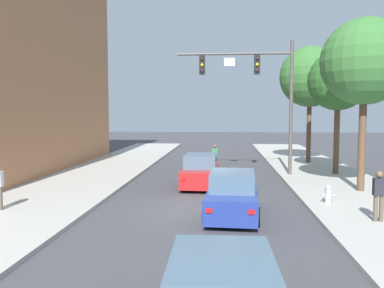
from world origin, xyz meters
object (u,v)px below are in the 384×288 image
street_tree_second (338,81)px  street_tree_nearest (365,62)px  street_tree_third (310,77)px  pedestrian_crossing_road (215,156)px  traffic_signal_mast (258,82)px  car_following_blue (233,196)px  fire_hydrant (328,194)px  pedestrian_sidewalk_right_walker (379,193)px  car_lead_red (201,172)px

street_tree_second → street_tree_nearest: bearing=-93.3°
street_tree_third → pedestrian_crossing_road: bearing=-151.6°
traffic_signal_mast → pedestrian_crossing_road: bearing=138.3°
car_following_blue → street_tree_second: (6.12, 9.45, 4.71)m
traffic_signal_mast → fire_hydrant: (2.12, -7.27, -4.83)m
pedestrian_crossing_road → street_tree_second: size_ratio=0.23×
fire_hydrant → street_tree_second: (2.40, 7.80, 4.92)m
traffic_signal_mast → pedestrian_sidewalk_right_walker: traffic_signal_mast is taller
street_tree_nearest → traffic_signal_mast: bearing=132.6°
pedestrian_sidewalk_right_walker → fire_hydrant: size_ratio=2.28×
car_following_blue → car_lead_red: bearing=104.4°
car_lead_red → street_tree_third: 12.68m
car_lead_red → pedestrian_sidewalk_right_walker: size_ratio=2.60×
car_lead_red → street_tree_second: bearing=26.6°
car_following_blue → street_tree_third: (5.63, 14.68, 5.40)m
street_tree_second → street_tree_third: street_tree_third is taller
street_tree_third → fire_hydrant: bearing=-98.3°
car_following_blue → pedestrian_crossing_road: size_ratio=2.64×
fire_hydrant → street_tree_nearest: 6.34m
pedestrian_sidewalk_right_walker → street_tree_third: 16.39m
pedestrian_sidewalk_right_walker → street_tree_second: (1.45, 10.33, 4.37)m
car_lead_red → car_following_blue: 5.84m
street_tree_second → pedestrian_sidewalk_right_walker: bearing=-98.0°
car_lead_red → street_tree_third: bearing=51.9°
traffic_signal_mast → car_lead_red: 6.43m
street_tree_second → fire_hydrant: bearing=-107.1°
pedestrian_sidewalk_right_walker → street_tree_second: 11.31m
car_lead_red → street_tree_nearest: street_tree_nearest is taller
pedestrian_crossing_road → car_lead_red: bearing=-95.8°
pedestrian_sidewalk_right_walker → fire_hydrant: pedestrian_sidewalk_right_walker is taller
street_tree_nearest → car_following_blue: bearing=-143.4°
pedestrian_sidewalk_right_walker → street_tree_third: bearing=86.4°
pedestrian_crossing_road → street_tree_nearest: bearing=-45.5°
fire_hydrant → street_tree_second: size_ratio=0.10×
traffic_signal_mast → car_lead_red: traffic_signal_mast is taller
street_tree_second → traffic_signal_mast: bearing=-173.3°
car_lead_red → street_tree_nearest: bearing=-10.4°
car_following_blue → street_tree_nearest: street_tree_nearest is taller
car_following_blue → pedestrian_crossing_road: pedestrian_crossing_road is taller
car_following_blue → street_tree_second: size_ratio=0.62×
street_tree_second → pedestrian_crossing_road: bearing=166.4°
car_lead_red → fire_hydrant: car_lead_red is taller
traffic_signal_mast → fire_hydrant: traffic_signal_mast is taller
car_lead_red → car_following_blue: size_ratio=0.99×
car_lead_red → traffic_signal_mast: bearing=46.9°
fire_hydrant → street_tree_nearest: (2.10, 2.67, 5.36)m
traffic_signal_mast → street_tree_third: (4.03, 5.76, 0.78)m
fire_hydrant → street_tree_nearest: street_tree_nearest is taller
street_tree_third → street_tree_nearest: bearing=-88.9°
street_tree_nearest → street_tree_third: street_tree_third is taller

